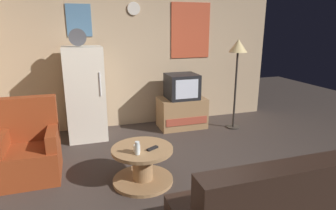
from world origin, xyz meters
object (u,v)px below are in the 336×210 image
object	(u,v)px
coffee_table	(143,165)
armchair	(30,150)
standing_lamp	(238,53)
mug_ceramic_white	(137,149)
fridge	(85,93)
crt_tv	(182,86)
tv_stand	(182,113)
remote_control	(152,148)
wine_glass	(137,148)

from	to	relation	value
coffee_table	armchair	xyz separation A→B (m)	(-1.28, 0.57, 0.12)
standing_lamp	coffee_table	world-z (taller)	standing_lamp
mug_ceramic_white	armchair	distance (m)	1.38
fridge	crt_tv	world-z (taller)	fridge
tv_stand	crt_tv	distance (m)	0.49
remote_control	armchair	bearing A→B (deg)	125.44
wine_glass	fridge	bearing A→B (deg)	104.20
fridge	standing_lamp	size ratio (longest dim) A/B	1.11
remote_control	tv_stand	bearing A→B (deg)	30.44
wine_glass	mug_ceramic_white	xyz separation A→B (m)	(0.01, 0.05, -0.03)
crt_tv	wine_glass	bearing A→B (deg)	-123.23
tv_stand	wine_glass	xyz separation A→B (m)	(-1.20, -1.83, 0.24)
remote_control	fridge	bearing A→B (deg)	81.02
crt_tv	standing_lamp	distance (m)	1.12
tv_stand	remote_control	world-z (taller)	tv_stand
crt_tv	wine_glass	size ratio (longest dim) A/B	3.60
standing_lamp	crt_tv	bearing A→B (deg)	160.21
crt_tv	armchair	size ratio (longest dim) A/B	0.56
coffee_table	standing_lamp	bearing A→B (deg)	34.02
wine_glass	remote_control	xyz separation A→B (m)	(0.19, 0.08, -0.06)
remote_control	armchair	xyz separation A→B (m)	(-1.38, 0.65, -0.11)
standing_lamp	armchair	size ratio (longest dim) A/B	1.66
wine_glass	remote_control	size ratio (longest dim) A/B	1.00
standing_lamp	armchair	distance (m)	3.53
standing_lamp	remote_control	world-z (taller)	standing_lamp
fridge	mug_ceramic_white	world-z (taller)	fridge
tv_stand	standing_lamp	xyz separation A→B (m)	(0.89, -0.32, 1.09)
tv_stand	coffee_table	size ratio (longest dim) A/B	1.17
tv_stand	wine_glass	size ratio (longest dim) A/B	5.60
standing_lamp	coffee_table	size ratio (longest dim) A/B	2.21
coffee_table	armchair	distance (m)	1.41
mug_ceramic_white	remote_control	distance (m)	0.19
remote_control	standing_lamp	bearing A→B (deg)	7.34
mug_ceramic_white	armchair	bearing A→B (deg)	150.45
coffee_table	remote_control	world-z (taller)	remote_control
tv_stand	crt_tv	bearing A→B (deg)	-168.34
fridge	wine_glass	world-z (taller)	fridge
crt_tv	standing_lamp	xyz separation A→B (m)	(0.89, -0.32, 0.59)
coffee_table	crt_tv	bearing A→B (deg)	56.46
wine_glass	remote_control	world-z (taller)	wine_glass
fridge	armchair	bearing A→B (deg)	-123.27
tv_stand	standing_lamp	size ratio (longest dim) A/B	0.53
armchair	remote_control	bearing A→B (deg)	-25.04
mug_ceramic_white	remote_control	size ratio (longest dim) A/B	0.60
crt_tv	mug_ceramic_white	size ratio (longest dim) A/B	6.00
standing_lamp	mug_ceramic_white	bearing A→B (deg)	-145.09
standing_lamp	armchair	xyz separation A→B (m)	(-3.29, -0.78, -1.02)
coffee_table	remote_control	bearing A→B (deg)	-34.60
tv_stand	wine_glass	distance (m)	2.20
fridge	mug_ceramic_white	xyz separation A→B (m)	(0.47, -1.78, -0.27)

